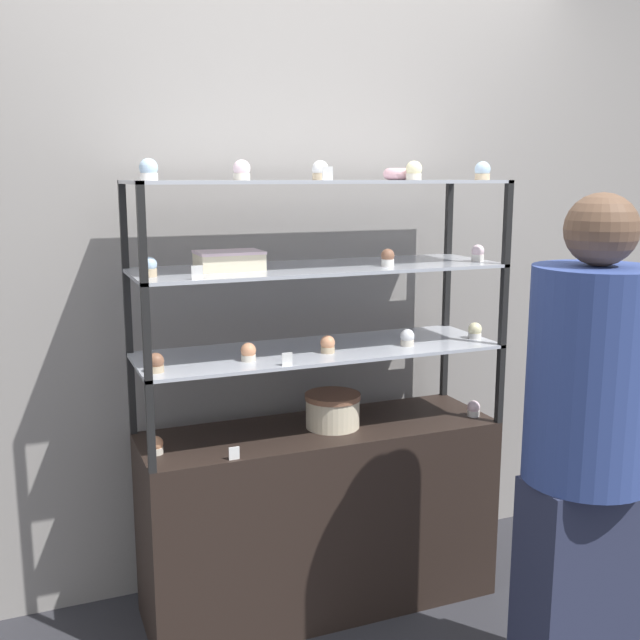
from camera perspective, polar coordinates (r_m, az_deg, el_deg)
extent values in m
plane|color=#2D2D33|center=(3.14, 0.00, -20.63)|extent=(20.00, 20.00, 0.00)
cube|color=gray|center=(3.03, -2.56, 4.41)|extent=(8.00, 0.05, 2.60)
cube|color=black|center=(2.97, 0.00, -14.73)|extent=(1.34, 0.42, 0.71)
cube|color=black|center=(2.81, -14.15, -5.43)|extent=(0.02, 0.02, 0.30)
cube|color=black|center=(3.25, 9.45, -3.05)|extent=(0.02, 0.02, 0.30)
cube|color=black|center=(2.43, -12.78, -7.93)|extent=(0.02, 0.02, 0.30)
cube|color=black|center=(2.93, 13.56, -4.75)|extent=(0.02, 0.02, 0.30)
cube|color=#B7BCC6|center=(2.75, 0.00, -2.30)|extent=(1.34, 0.42, 0.01)
cube|color=black|center=(2.74, -14.44, 0.69)|extent=(0.02, 0.02, 0.30)
cube|color=black|center=(3.19, 9.62, 2.27)|extent=(0.02, 0.02, 0.30)
cube|color=black|center=(2.35, -13.09, -0.89)|extent=(0.02, 0.02, 0.30)
cube|color=black|center=(2.86, 13.82, 1.13)|extent=(0.02, 0.02, 0.30)
cube|color=#B7BCC6|center=(2.70, 0.00, 4.01)|extent=(1.34, 0.42, 0.01)
cube|color=black|center=(2.71, -14.75, 7.05)|extent=(0.02, 0.02, 0.30)
cube|color=black|center=(3.16, 9.80, 7.73)|extent=(0.02, 0.02, 0.30)
cube|color=black|center=(2.31, -13.41, 6.52)|extent=(0.02, 0.02, 0.30)
cube|color=black|center=(2.83, 14.10, 7.22)|extent=(0.02, 0.02, 0.30)
cube|color=#B7BCC6|center=(2.68, 0.00, 10.49)|extent=(1.34, 0.42, 0.01)
cylinder|color=beige|center=(2.82, 0.97, -7.09)|extent=(0.20, 0.20, 0.11)
cylinder|color=#8C5B42|center=(2.80, 0.97, -5.84)|extent=(0.21, 0.21, 0.02)
cube|color=beige|center=(2.60, -6.94, 4.42)|extent=(0.22, 0.15, 0.06)
cube|color=silver|center=(2.60, -6.96, 5.15)|extent=(0.22, 0.16, 0.01)
cylinder|color=beige|center=(2.63, -12.38, -9.69)|extent=(0.05, 0.05, 0.02)
sphere|color=#E5996B|center=(2.62, -12.40, -9.17)|extent=(0.05, 0.05, 0.05)
cylinder|color=white|center=(3.02, 11.61, -6.96)|extent=(0.05, 0.05, 0.02)
sphere|color=silver|center=(3.01, 11.63, -6.50)|extent=(0.05, 0.05, 0.05)
cube|color=white|center=(2.54, -6.56, -10.06)|extent=(0.04, 0.00, 0.04)
cylinder|color=#CCB28C|center=(2.48, -12.37, -3.64)|extent=(0.05, 0.05, 0.02)
sphere|color=#8C5B42|center=(2.47, -12.40, -3.06)|extent=(0.05, 0.05, 0.05)
cylinder|color=beige|center=(2.57, -5.47, -2.88)|extent=(0.05, 0.05, 0.02)
sphere|color=#E5996B|center=(2.57, -5.48, -2.32)|extent=(0.05, 0.05, 0.05)
cylinder|color=#CCB28C|center=(2.68, 0.62, -2.27)|extent=(0.05, 0.05, 0.02)
sphere|color=#E5996B|center=(2.68, 0.63, -1.73)|extent=(0.05, 0.05, 0.05)
cylinder|color=beige|center=(2.81, 6.66, -1.74)|extent=(0.05, 0.05, 0.02)
sphere|color=white|center=(2.80, 6.67, -1.22)|extent=(0.05, 0.05, 0.05)
cylinder|color=white|center=(2.98, 11.70, -1.17)|extent=(0.05, 0.05, 0.02)
sphere|color=#F4EAB2|center=(2.97, 11.72, -0.69)|extent=(0.05, 0.05, 0.05)
cube|color=white|center=(2.50, -2.52, -2.99)|extent=(0.04, 0.00, 0.04)
cylinder|color=#CCB28C|center=(2.47, -12.84, 3.54)|extent=(0.05, 0.05, 0.03)
sphere|color=silver|center=(2.46, -12.87, 4.15)|extent=(0.05, 0.05, 0.05)
cylinder|color=white|center=(2.69, 5.17, 4.37)|extent=(0.05, 0.05, 0.03)
sphere|color=#8C5B42|center=(2.69, 5.18, 4.93)|extent=(0.05, 0.05, 0.05)
cylinder|color=white|center=(2.91, 11.92, 4.66)|extent=(0.05, 0.05, 0.03)
sphere|color=silver|center=(2.91, 11.94, 5.18)|extent=(0.05, 0.05, 0.05)
cube|color=white|center=(2.36, -9.34, 3.58)|extent=(0.04, 0.00, 0.04)
cylinder|color=white|center=(2.41, -12.91, 10.60)|extent=(0.05, 0.05, 0.02)
sphere|color=silver|center=(2.41, -12.94, 11.25)|extent=(0.06, 0.06, 0.06)
cylinder|color=beige|center=(2.55, -5.98, 10.81)|extent=(0.05, 0.05, 0.02)
sphere|color=silver|center=(2.55, -5.99, 11.42)|extent=(0.06, 0.06, 0.06)
cylinder|color=#CCB28C|center=(2.64, 0.02, 10.86)|extent=(0.05, 0.05, 0.02)
sphere|color=white|center=(2.64, 0.02, 11.46)|extent=(0.06, 0.06, 0.06)
cylinder|color=beige|center=(2.72, 7.15, 10.78)|extent=(0.05, 0.05, 0.02)
sphere|color=#F4EAB2|center=(2.72, 7.16, 11.35)|extent=(0.06, 0.06, 0.06)
cylinder|color=#CCB28C|center=(2.87, 12.26, 10.62)|extent=(0.05, 0.05, 0.02)
sphere|color=silver|center=(2.87, 12.28, 11.16)|extent=(0.06, 0.06, 0.06)
cube|color=white|center=(2.48, 0.58, 11.11)|extent=(0.04, 0.00, 0.04)
torus|color=#EFB2BC|center=(2.81, 6.21, 11.00)|extent=(0.13, 0.13, 0.04)
cube|color=#282D47|center=(2.60, 18.92, -18.96)|extent=(0.35, 0.20, 0.74)
cylinder|color=#33478C|center=(2.34, 19.96, -4.00)|extent=(0.37, 0.37, 0.65)
sphere|color=brown|center=(2.28, 20.65, 6.47)|extent=(0.21, 0.21, 0.21)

